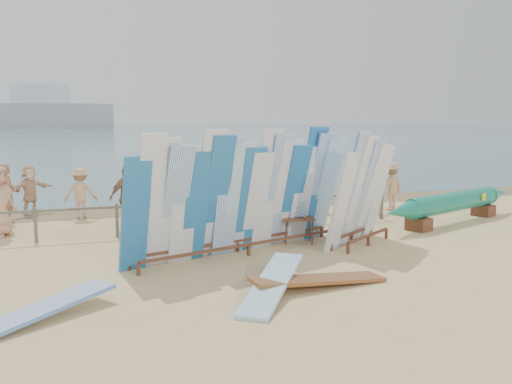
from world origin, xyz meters
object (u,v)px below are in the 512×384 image
object	(u,v)px
main_surfboard_rack	(243,198)
side_surfboard_rack	(361,194)
beachgoer_5	(211,184)
beachgoer_4	(127,198)
flat_board_e	(36,321)
beachgoer_11	(30,190)
outrigger_canoe	(454,203)
beach_chair_right	(234,213)
beachgoer_7	(322,186)
beachgoer_10	(365,184)
beachgoer_extra_0	(391,186)
beachgoer_3	(81,193)
beachgoer_1	(7,194)
beachgoer_6	(193,193)
beachgoer_8	(269,193)
stroller	(266,206)
beachgoer_9	(308,184)
beachgoer_2	(145,192)
beach_chair_left	(178,219)
vendor_table	(298,230)
flat_board_b	(272,295)
flat_board_c	(319,287)

from	to	relation	value
main_surfboard_rack	side_surfboard_rack	xyz separation A→B (m)	(3.01, -0.08, -0.05)
beachgoer_5	beachgoer_4	bearing A→B (deg)	-163.48
flat_board_e	beachgoer_11	distance (m)	10.35
main_surfboard_rack	outrigger_canoe	distance (m)	7.30
outrigger_canoe	beach_chair_right	xyz separation A→B (m)	(-6.18, 2.32, -0.34)
beachgoer_7	main_surfboard_rack	bearing A→B (deg)	96.00
beachgoer_10	beachgoer_5	distance (m)	5.23
beachgoer_extra_0	beachgoer_4	distance (m)	8.85
side_surfboard_rack	beachgoer_3	world-z (taller)	side_surfboard_rack
flat_board_e	beachgoer_1	world-z (taller)	beachgoer_1
beachgoer_7	beachgoer_11	bearing A→B (deg)	31.91
beachgoer_extra_0	beachgoer_11	xyz separation A→B (m)	(-11.59, 3.15, -0.02)
beachgoer_extra_0	beachgoer_6	bearing A→B (deg)	-24.95
beachgoer_4	beachgoer_8	bearing A→B (deg)	-22.40
beachgoer_8	beachgoer_11	bearing A→B (deg)	119.90
stroller	outrigger_canoe	bearing A→B (deg)	0.04
beachgoer_9	beachgoer_1	bearing A→B (deg)	-28.05
beachgoer_2	beachgoer_6	world-z (taller)	beachgoer_2
outrigger_canoe	beachgoer_10	bearing A→B (deg)	97.54
beach_chair_right	stroller	xyz separation A→B (m)	(0.99, -0.09, 0.18)
beachgoer_2	beachgoer_8	distance (m)	3.77
beachgoer_5	beachgoer_4	world-z (taller)	beachgoer_4
side_surfboard_rack	flat_board_e	xyz separation A→B (m)	(-7.32, -2.95, -1.26)
beach_chair_left	beach_chair_right	world-z (taller)	beach_chair_right
beachgoer_1	beachgoer_10	size ratio (longest dim) A/B	0.97
vendor_table	beachgoer_10	world-z (taller)	beachgoer_10
side_surfboard_rack	flat_board_e	distance (m)	7.99
beachgoer_5	beachgoer_2	xyz separation A→B (m)	(-2.49, -1.71, 0.06)
vendor_table	beachgoer_9	distance (m)	6.30
side_surfboard_rack	beachgoer_9	world-z (taller)	side_surfboard_rack
main_surfboard_rack	beach_chair_left	size ratio (longest dim) A/B	7.35
main_surfboard_rack	beachgoer_2	xyz separation A→B (m)	(-1.65, 4.64, -0.38)
side_surfboard_rack	flat_board_b	xyz separation A→B (m)	(-3.41, -2.93, -1.26)
flat_board_e	beachgoer_extra_0	xyz separation A→B (m)	(10.87, 7.14, 0.82)
beach_chair_left	beachgoer_6	bearing A→B (deg)	77.05
beachgoer_10	beachgoer_11	xyz separation A→B (m)	(-10.66, 3.01, -0.13)
beachgoer_5	beachgoer_2	bearing A→B (deg)	-170.84
flat_board_b	beachgoer_4	size ratio (longest dim) A/B	1.46
beach_chair_left	beachgoer_9	bearing A→B (deg)	45.87
outrigger_canoe	vendor_table	xyz separation A→B (m)	(-5.50, -1.00, -0.25)
beachgoer_extra_0	beachgoer_4	size ratio (longest dim) A/B	0.89
flat_board_b	beachgoer_2	bearing A→B (deg)	134.40
beachgoer_5	beachgoer_2	size ratio (longest dim) A/B	0.93
flat_board_c	beachgoer_5	bearing A→B (deg)	-7.56
outrigger_canoe	beachgoer_5	distance (m)	7.90
main_surfboard_rack	outrigger_canoe	bearing A→B (deg)	-5.12
main_surfboard_rack	flat_board_c	bearing A→B (deg)	-95.87
beachgoer_1	beachgoer_9	bearing A→B (deg)	-76.09
stroller	beachgoer_11	world-z (taller)	beachgoer_11
flat_board_b	beachgoer_1	bearing A→B (deg)	155.99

